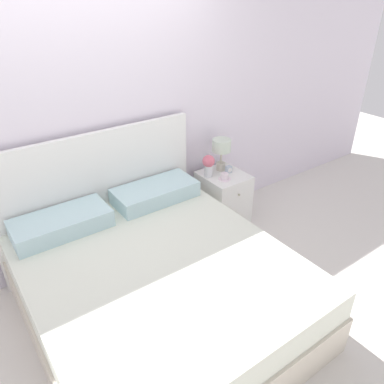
{
  "coord_description": "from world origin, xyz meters",
  "views": [
    {
      "loc": [
        -1.0,
        -2.82,
        2.27
      ],
      "look_at": [
        0.61,
        -0.56,
        0.7
      ],
      "focal_mm": 35.0,
      "sensor_mm": 36.0,
      "label": 1
    }
  ],
  "objects_px": {
    "flower_vase": "(209,164)",
    "alarm_clock": "(229,169)",
    "teacup": "(225,177)",
    "nightstand": "(223,199)",
    "bed": "(155,282)",
    "table_lamp": "(221,148)"
  },
  "relations": [
    {
      "from": "flower_vase",
      "to": "alarm_clock",
      "type": "relative_size",
      "value": 3.13
    },
    {
      "from": "teacup",
      "to": "alarm_clock",
      "type": "relative_size",
      "value": 1.74
    },
    {
      "from": "flower_vase",
      "to": "alarm_clock",
      "type": "distance_m",
      "value": 0.24
    },
    {
      "from": "nightstand",
      "to": "teacup",
      "type": "distance_m",
      "value": 0.33
    },
    {
      "from": "nightstand",
      "to": "flower_vase",
      "type": "xyz_separation_m",
      "value": [
        -0.15,
        0.06,
        0.42
      ]
    },
    {
      "from": "bed",
      "to": "flower_vase",
      "type": "bearing_deg",
      "value": 34.66
    },
    {
      "from": "table_lamp",
      "to": "nightstand",
      "type": "bearing_deg",
      "value": -112.24
    },
    {
      "from": "bed",
      "to": "nightstand",
      "type": "bearing_deg",
      "value": 29.05
    },
    {
      "from": "table_lamp",
      "to": "flower_vase",
      "type": "xyz_separation_m",
      "value": [
        -0.19,
        -0.04,
        -0.11
      ]
    },
    {
      "from": "alarm_clock",
      "to": "nightstand",
      "type": "bearing_deg",
      "value": -174.74
    },
    {
      "from": "teacup",
      "to": "bed",
      "type": "bearing_deg",
      "value": -152.85
    },
    {
      "from": "table_lamp",
      "to": "teacup",
      "type": "height_order",
      "value": "table_lamp"
    },
    {
      "from": "bed",
      "to": "teacup",
      "type": "distance_m",
      "value": 1.34
    },
    {
      "from": "bed",
      "to": "nightstand",
      "type": "relative_size",
      "value": 3.55
    },
    {
      "from": "nightstand",
      "to": "bed",
      "type": "bearing_deg",
      "value": -150.95
    },
    {
      "from": "flower_vase",
      "to": "alarm_clock",
      "type": "height_order",
      "value": "flower_vase"
    },
    {
      "from": "bed",
      "to": "nightstand",
      "type": "xyz_separation_m",
      "value": [
        1.22,
        0.68,
        -0.02
      ]
    },
    {
      "from": "table_lamp",
      "to": "teacup",
      "type": "distance_m",
      "value": 0.3
    },
    {
      "from": "bed",
      "to": "table_lamp",
      "type": "xyz_separation_m",
      "value": [
        1.27,
        0.79,
        0.51
      ]
    },
    {
      "from": "teacup",
      "to": "alarm_clock",
      "type": "height_order",
      "value": "alarm_clock"
    },
    {
      "from": "bed",
      "to": "table_lamp",
      "type": "height_order",
      "value": "bed"
    },
    {
      "from": "table_lamp",
      "to": "flower_vase",
      "type": "bearing_deg",
      "value": -167.46
    }
  ]
}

